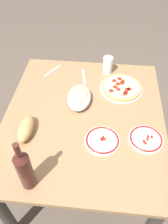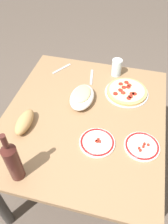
{
  "view_description": "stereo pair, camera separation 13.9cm",
  "coord_description": "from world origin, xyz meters",
  "px_view_note": "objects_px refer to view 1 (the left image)",
  "views": [
    {
      "loc": [
        -0.95,
        -0.1,
        1.75
      ],
      "look_at": [
        0.0,
        0.0,
        0.74
      ],
      "focal_mm": 36.92,
      "sensor_mm": 36.0,
      "label": 1
    },
    {
      "loc": [
        -0.92,
        -0.23,
        1.75
      ],
      "look_at": [
        0.0,
        0.0,
        0.74
      ],
      "focal_mm": 36.92,
      "sensor_mm": 36.0,
      "label": 2
    }
  ],
  "objects_px": {
    "pepperoni_pizza": "(121,88)",
    "wine_bottle": "(25,169)",
    "bread_loaf": "(26,128)",
    "water_glass": "(108,65)",
    "side_plate_far": "(102,140)",
    "baked_pasta_dish": "(79,97)",
    "side_plate_near": "(146,139)",
    "dining_table": "(84,127)"
  },
  "relations": [
    {
      "from": "pepperoni_pizza",
      "to": "wine_bottle",
      "type": "height_order",
      "value": "wine_bottle"
    },
    {
      "from": "baked_pasta_dish",
      "to": "bread_loaf",
      "type": "height_order",
      "value": "baked_pasta_dish"
    },
    {
      "from": "wine_bottle",
      "to": "baked_pasta_dish",
      "type": "bearing_deg",
      "value": -16.49
    },
    {
      "from": "wine_bottle",
      "to": "dining_table",
      "type": "bearing_deg",
      "value": -24.91
    },
    {
      "from": "wine_bottle",
      "to": "side_plate_far",
      "type": "relative_size",
      "value": 1.6
    },
    {
      "from": "baked_pasta_dish",
      "to": "water_glass",
      "type": "height_order",
      "value": "water_glass"
    },
    {
      "from": "pepperoni_pizza",
      "to": "wine_bottle",
      "type": "bearing_deg",
      "value": 148.76
    },
    {
      "from": "water_glass",
      "to": "dining_table",
      "type": "bearing_deg",
      "value": 164.3
    },
    {
      "from": "baked_pasta_dish",
      "to": "bread_loaf",
      "type": "xyz_separation_m",
      "value": [
        -0.29,
        0.27,
        -0.0
      ]
    },
    {
      "from": "pepperoni_pizza",
      "to": "side_plate_far",
      "type": "relative_size",
      "value": 1.47
    },
    {
      "from": "side_plate_far",
      "to": "water_glass",
      "type": "bearing_deg",
      "value": -0.55
    },
    {
      "from": "wine_bottle",
      "to": "water_glass",
      "type": "height_order",
      "value": "wine_bottle"
    },
    {
      "from": "pepperoni_pizza",
      "to": "bread_loaf",
      "type": "distance_m",
      "value": 0.69
    },
    {
      "from": "pepperoni_pizza",
      "to": "wine_bottle",
      "type": "xyz_separation_m",
      "value": [
        -0.73,
        0.45,
        0.12
      ]
    },
    {
      "from": "dining_table",
      "to": "side_plate_near",
      "type": "height_order",
      "value": "side_plate_near"
    },
    {
      "from": "baked_pasta_dish",
      "to": "side_plate_near",
      "type": "bearing_deg",
      "value": -123.49
    },
    {
      "from": "wine_bottle",
      "to": "side_plate_near",
      "type": "xyz_separation_m",
      "value": [
        0.32,
        -0.58,
        -0.12
      ]
    },
    {
      "from": "water_glass",
      "to": "side_plate_near",
      "type": "distance_m",
      "value": 0.65
    },
    {
      "from": "pepperoni_pizza",
      "to": "water_glass",
      "type": "relative_size",
      "value": 2.36
    },
    {
      "from": "wine_bottle",
      "to": "bread_loaf",
      "type": "height_order",
      "value": "wine_bottle"
    },
    {
      "from": "water_glass",
      "to": "side_plate_far",
      "type": "bearing_deg",
      "value": 179.45
    },
    {
      "from": "pepperoni_pizza",
      "to": "side_plate_near",
      "type": "relative_size",
      "value": 1.5
    },
    {
      "from": "side_plate_near",
      "to": "bread_loaf",
      "type": "distance_m",
      "value": 0.68
    },
    {
      "from": "baked_pasta_dish",
      "to": "side_plate_far",
      "type": "xyz_separation_m",
      "value": [
        -0.3,
        -0.16,
        -0.03
      ]
    },
    {
      "from": "wine_bottle",
      "to": "water_glass",
      "type": "xyz_separation_m",
      "value": [
        0.92,
        -0.34,
        -0.07
      ]
    },
    {
      "from": "side_plate_far",
      "to": "bread_loaf",
      "type": "distance_m",
      "value": 0.44
    },
    {
      "from": "wine_bottle",
      "to": "water_glass",
      "type": "relative_size",
      "value": 2.58
    },
    {
      "from": "dining_table",
      "to": "side_plate_far",
      "type": "distance_m",
      "value": 0.25
    },
    {
      "from": "water_glass",
      "to": "bread_loaf",
      "type": "height_order",
      "value": "water_glass"
    },
    {
      "from": "side_plate_near",
      "to": "baked_pasta_dish",
      "type": "bearing_deg",
      "value": 56.51
    },
    {
      "from": "pepperoni_pizza",
      "to": "baked_pasta_dish",
      "type": "height_order",
      "value": "baked_pasta_dish"
    },
    {
      "from": "side_plate_near",
      "to": "dining_table",
      "type": "bearing_deg",
      "value": 67.65
    },
    {
      "from": "baked_pasta_dish",
      "to": "wine_bottle",
      "type": "xyz_separation_m",
      "value": [
        -0.59,
        0.17,
        0.09
      ]
    },
    {
      "from": "side_plate_near",
      "to": "bread_loaf",
      "type": "bearing_deg",
      "value": 91.49
    },
    {
      "from": "water_glass",
      "to": "side_plate_far",
      "type": "height_order",
      "value": "water_glass"
    },
    {
      "from": "pepperoni_pizza",
      "to": "bread_loaf",
      "type": "xyz_separation_m",
      "value": [
        -0.43,
        0.54,
        0.02
      ]
    },
    {
      "from": "pepperoni_pizza",
      "to": "baked_pasta_dish",
      "type": "xyz_separation_m",
      "value": [
        -0.15,
        0.27,
        0.03
      ]
    },
    {
      "from": "pepperoni_pizza",
      "to": "baked_pasta_dish",
      "type": "bearing_deg",
      "value": 118.49
    },
    {
      "from": "bread_loaf",
      "to": "side_plate_far",
      "type": "bearing_deg",
      "value": -92.27
    },
    {
      "from": "dining_table",
      "to": "wine_bottle",
      "type": "height_order",
      "value": "wine_bottle"
    },
    {
      "from": "bread_loaf",
      "to": "baked_pasta_dish",
      "type": "bearing_deg",
      "value": -43.3
    },
    {
      "from": "baked_pasta_dish",
      "to": "water_glass",
      "type": "xyz_separation_m",
      "value": [
        0.33,
        -0.17,
        0.02
      ]
    }
  ]
}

